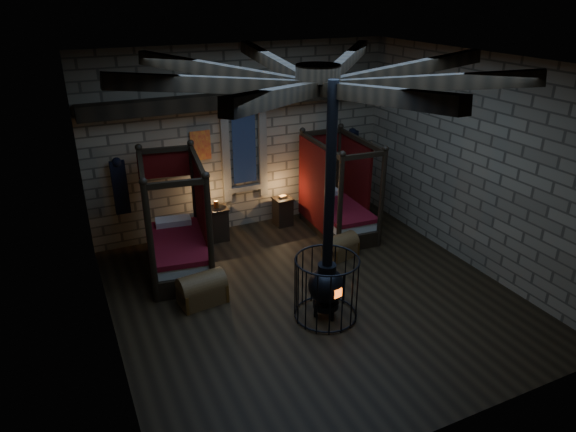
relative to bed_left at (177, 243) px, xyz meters
name	(u,v)px	position (x,y,z in m)	size (l,w,h in m)	color
room	(315,92)	(1.99, -2.00, 3.18)	(7.02, 7.02, 4.29)	black
bed_left	(177,243)	(0.00, 0.00, 0.00)	(1.44, 2.32, 2.28)	black
bed_right	(337,209)	(3.81, 0.20, -0.02)	(1.22, 2.15, 2.19)	black
trunk_left	(202,289)	(0.08, -1.43, -0.30)	(0.88, 0.61, 0.60)	brown
trunk_right	(341,247)	(3.23, -0.98, -0.34)	(0.78, 0.59, 0.51)	brown
nightstand_left	(217,223)	(1.12, 0.91, -0.17)	(0.50, 0.48, 0.94)	black
nightstand_right	(283,211)	(2.78, 1.00, -0.21)	(0.45, 0.43, 0.75)	black
stove	(326,283)	(1.89, -2.75, 0.10)	(1.10, 1.10, 4.05)	black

